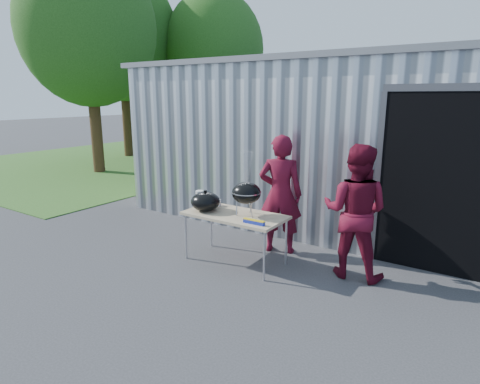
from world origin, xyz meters
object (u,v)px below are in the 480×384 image
Objects in this scene: folding_table at (235,217)px; person_bystander at (355,212)px; kettle_grill at (246,187)px; person_cook at (280,194)px.

folding_table is 1.71m from person_bystander.
person_bystander is at bearing 18.08° from folding_table.
kettle_grill is 1.54m from person_bystander.
folding_table is 0.86m from person_cook.
person_bystander is (1.27, -0.23, -0.02)m from person_cook.
person_bystander is at bearing 149.14° from person_cook.
kettle_grill is (0.18, 0.04, 0.46)m from folding_table.
folding_table is at bearing -168.55° from kettle_grill.
person_bystander is (1.61, 0.53, 0.21)m from folding_table.
folding_table is 1.61× the size of kettle_grill.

